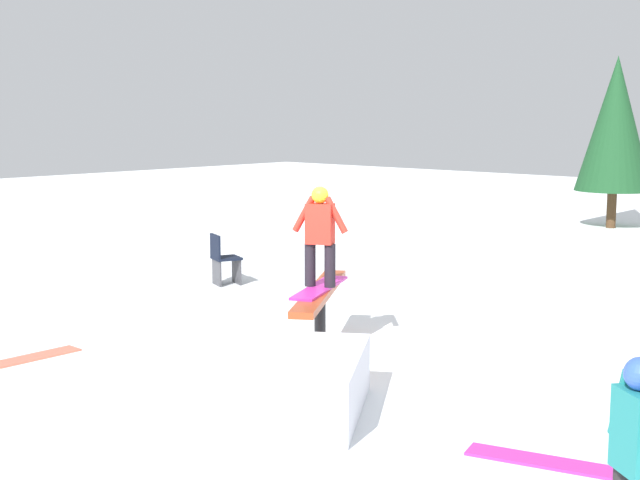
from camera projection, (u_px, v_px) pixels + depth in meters
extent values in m
plane|color=white|center=(320.00, 354.00, 10.92)|extent=(60.00, 60.00, 0.00)
cylinder|color=black|center=(320.00, 325.00, 10.87)|extent=(0.14, 0.14, 0.73)
cube|color=#A53F1E|center=(320.00, 292.00, 10.81)|extent=(2.34, 1.66, 0.08)
cube|color=white|center=(284.00, 383.00, 8.75)|extent=(2.33, 2.24, 0.60)
cube|color=#CB2A9D|center=(320.00, 288.00, 10.80)|extent=(1.48, 0.89, 0.03)
cylinder|color=black|center=(330.00, 266.00, 10.73)|extent=(0.13, 0.13, 0.52)
cylinder|color=black|center=(310.00, 265.00, 10.80)|extent=(0.13, 0.13, 0.52)
cube|color=red|center=(320.00, 224.00, 10.69)|extent=(0.32, 0.38, 0.49)
cylinder|color=red|center=(336.00, 215.00, 10.62)|extent=(0.20, 0.30, 0.45)
cylinder|color=red|center=(304.00, 214.00, 10.74)|extent=(0.20, 0.30, 0.45)
sphere|color=yellow|center=(320.00, 195.00, 10.64)|extent=(0.21, 0.21, 0.21)
cube|color=teal|center=(638.00, 432.00, 5.62)|extent=(0.36, 0.39, 0.54)
cylinder|color=teal|center=(621.00, 403.00, 5.81)|extent=(0.20, 0.23, 0.49)
cube|color=#F56B50|center=(24.00, 359.00, 10.64)|extent=(1.40, 0.28, 0.02)
cube|color=#CB2CA2|center=(540.00, 461.00, 7.54)|extent=(0.61, 1.28, 0.02)
cube|color=#3F3F44|center=(237.00, 271.00, 15.36)|extent=(0.17, 0.38, 0.44)
cube|color=#3F3F44|center=(217.00, 273.00, 15.20)|extent=(0.17, 0.38, 0.44)
cube|color=black|center=(227.00, 258.00, 15.25)|extent=(0.57, 0.57, 0.04)
cube|color=black|center=(215.00, 246.00, 15.13)|extent=(0.20, 0.42, 0.40)
cylinder|color=#4C331E|center=(611.00, 209.00, 22.73)|extent=(0.24, 0.24, 0.95)
cone|color=#194723|center=(615.00, 124.00, 22.42)|extent=(1.91, 1.91, 3.38)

